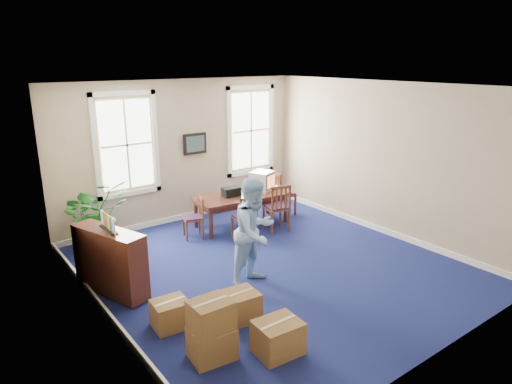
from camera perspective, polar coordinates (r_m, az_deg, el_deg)
floor at (r=8.39m, az=1.93°, el=-9.27°), size 6.50×6.50×0.00m
ceiling at (r=7.57m, az=2.17°, el=13.10°), size 6.50×6.50×0.00m
wall_back at (r=10.50m, az=-9.17°, el=5.04°), size 6.50×0.00×6.50m
wall_front at (r=5.80m, az=22.66°, el=-5.51°), size 6.50×0.00×6.50m
wall_left at (r=6.47m, az=-19.19°, el=-2.90°), size 0.00×6.50×6.50m
wall_right at (r=9.94m, az=15.69°, el=3.99°), size 0.00×6.50×6.50m
baseboard_back at (r=10.88m, az=-8.73°, el=-2.96°), size 6.00×0.04×0.12m
baseboard_left at (r=7.12m, az=-17.76°, el=-14.65°), size 0.04×6.50×0.12m
baseboard_right at (r=10.35m, az=14.93°, el=-4.38°), size 0.04×6.50×0.12m
window_left at (r=9.90m, az=-15.88°, el=5.70°), size 1.40×0.12×2.20m
window_right at (r=11.41m, az=-0.67°, el=7.69°), size 1.40×0.12×2.20m
wall_picture at (r=10.56m, az=-7.64°, el=6.00°), size 0.58×0.06×0.48m
conference_table at (r=10.25m, az=-1.83°, el=-2.23°), size 2.17×1.14×0.71m
crt_tv at (r=10.47m, az=0.77°, el=1.44°), size 0.64×0.66×0.43m
game_console at (r=10.66m, az=2.14°, el=0.65°), size 0.23×0.25×0.05m
equipment_bag at (r=10.03m, az=-3.12°, el=0.03°), size 0.40×0.28×0.19m
chair_near_left at (r=9.43m, az=-1.47°, el=-3.14°), size 0.48×0.48×0.96m
chair_near_right at (r=9.90m, az=2.57°, el=-1.87°), size 0.57×0.57×1.06m
chair_end_left at (r=9.61m, az=-7.89°, el=-3.19°), size 0.49×0.49×0.87m
chair_end_right at (r=10.92m, az=3.49°, el=-0.16°), size 0.54×0.54×1.05m
man at (r=7.48m, az=-0.14°, el=-5.00°), size 1.03×0.88×1.81m
credenza at (r=7.65m, az=-17.72°, el=-8.39°), size 0.80×1.40×1.06m
brochure_rack at (r=7.41m, az=-18.03°, el=-3.67°), size 0.31×0.61×0.27m
potted_plant at (r=9.37m, az=-19.45°, el=-2.76°), size 1.43×1.29×1.42m
cardboard_boxes at (r=6.09m, az=-4.39°, el=-15.57°), size 1.48×1.48×0.83m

